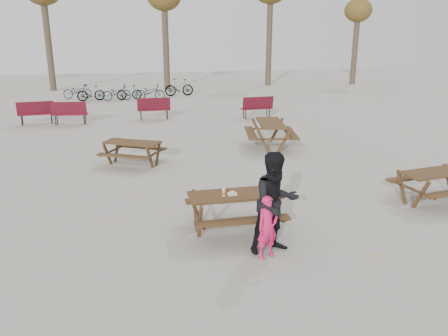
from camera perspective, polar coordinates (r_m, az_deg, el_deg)
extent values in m
plane|color=gray|center=(8.82, 1.43, -8.09)|extent=(80.00, 80.00, 0.00)
cube|color=#382314|center=(8.53, 1.46, -3.51)|extent=(1.80, 0.70, 0.05)
cube|color=#382314|center=(8.10, 2.48, -6.94)|extent=(1.80, 0.25, 0.05)
cube|color=#382314|center=(9.18, 0.54, -4.00)|extent=(1.80, 0.25, 0.05)
cylinder|color=#382314|center=(8.26, -3.15, -7.12)|extent=(0.08, 0.08, 0.73)
cylinder|color=#382314|center=(8.80, -3.80, -5.56)|extent=(0.08, 0.08, 0.73)
cylinder|color=#382314|center=(8.61, 6.81, -6.19)|extent=(0.08, 0.08, 0.73)
cylinder|color=#382314|center=(9.13, 5.58, -4.77)|extent=(0.08, 0.08, 0.73)
cube|color=silver|center=(8.44, 1.08, -3.43)|extent=(0.18, 0.11, 0.03)
ellipsoid|color=tan|center=(8.42, 1.08, -3.16)|extent=(0.14, 0.06, 0.05)
cylinder|color=silver|center=(8.36, -0.04, -3.21)|extent=(0.06, 0.06, 0.15)
cylinder|color=#FE4B0D|center=(8.36, -0.04, -3.32)|extent=(0.07, 0.07, 0.05)
cylinder|color=white|center=(8.33, -0.04, -2.66)|extent=(0.03, 0.03, 0.02)
imported|color=#DC1B59|center=(7.61, 5.72, -7.69)|extent=(0.48, 0.39, 1.14)
imported|color=black|center=(7.69, 6.74, -4.58)|extent=(1.01, 0.85, 1.84)
imported|color=black|center=(28.89, -18.60, 9.48)|extent=(1.68, 0.60, 0.88)
imported|color=black|center=(27.50, -16.99, 9.38)|extent=(1.67, 0.76, 0.97)
imported|color=black|center=(27.35, -13.83, 9.52)|extent=(1.80, 0.90, 0.90)
imported|color=black|center=(27.42, -12.28, 9.66)|extent=(1.59, 0.73, 0.92)
imported|color=black|center=(27.18, -9.64, 9.75)|extent=(1.84, 0.92, 0.92)
imported|color=black|center=(28.73, -5.89, 10.45)|extent=(1.89, 0.70, 1.11)
cylinder|color=#382B21|center=(33.64, -21.94, 14.73)|extent=(0.44, 0.44, 6.30)
cylinder|color=#382B21|center=(32.40, -7.60, 15.40)|extent=(0.44, 0.44, 5.95)
cylinder|color=#382B21|center=(35.01, 5.91, 16.13)|extent=(0.44, 0.44, 6.65)
cylinder|color=#382B21|center=(37.36, 16.72, 14.50)|extent=(0.44, 0.44, 5.25)
ellipsoid|color=brown|center=(37.40, 17.12, 19.08)|extent=(2.10, 2.10, 1.79)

